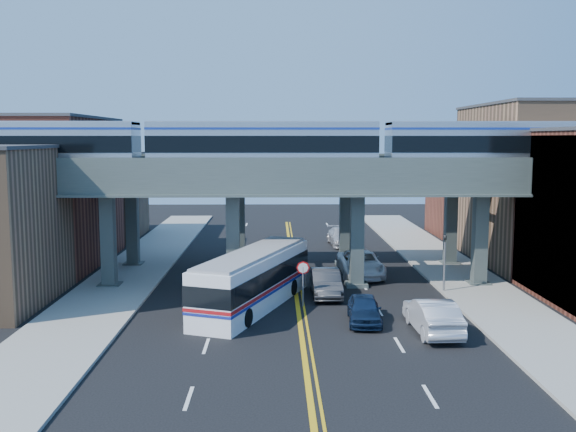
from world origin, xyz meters
The scene contains 19 objects.
ground centered at (0.00, 0.00, 0.00)m, with size 120.00×120.00×0.00m, color black.
sidewalk_west centered at (-11.50, 10.00, 0.08)m, with size 5.00×70.00×0.16m, color gray.
sidewalk_east centered at (11.50, 10.00, 0.08)m, with size 5.00×70.00×0.16m, color gray.
building_west_b centered at (-18.50, 16.00, 5.50)m, with size 8.00×14.00×11.00m, color brown.
building_west_c centered at (-18.50, 29.00, 4.00)m, with size 8.00×10.00×8.00m, color #826043.
building_east_b centered at (18.50, 16.00, 6.00)m, with size 8.00×14.00×12.00m, color #826043.
building_east_c centered at (18.50, 29.00, 4.50)m, with size 8.00×10.00×9.00m, color brown.
mural_panel centered at (14.55, 4.00, 4.75)m, with size 0.10×9.50×9.50m, color teal.
elevated_viaduct_near centered at (0.00, 8.00, 6.47)m, with size 52.00×3.60×7.40m.
elevated_viaduct_far centered at (0.00, 15.00, 6.47)m, with size 52.00×3.60×7.40m.
transit_train centered at (-2.05, 8.00, 9.16)m, with size 44.66×2.80×3.26m.
stop_sign centered at (0.30, 3.00, 1.76)m, with size 0.76×0.09×2.63m.
traffic_signal centered at (9.20, 6.00, 2.30)m, with size 0.15×0.18×4.10m.
transit_bus centered at (-2.52, 2.94, 1.57)m, with size 6.65×12.01×3.05m.
car_lane_a centered at (3.36, -0.29, 0.71)m, with size 1.69×4.19×1.43m, color #101F3B.
car_lane_b centered at (1.80, 5.45, 0.80)m, with size 1.70×4.89×1.61m, color #2E2E31.
car_lane_c centered at (4.68, 11.13, 0.85)m, with size 2.83×6.14×1.71m, color silver.
car_lane_d centered at (4.67, 23.99, 0.77)m, with size 2.15×5.29×1.54m, color #A8A8AD.
car_parked_curb centered at (6.50, -2.10, 0.86)m, with size 1.82×5.23×1.72m, color silver.
Camera 1 is at (-1.26, -32.83, 9.60)m, focal length 40.00 mm.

